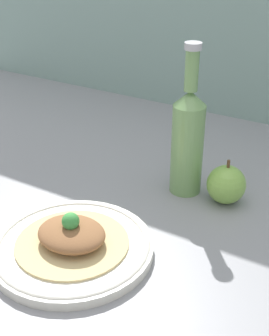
{
  "coord_description": "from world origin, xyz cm",
  "views": [
    {
      "loc": [
        35.69,
        -60.4,
        47.11
      ],
      "look_at": [
        0.58,
        -1.5,
        10.0
      ],
      "focal_mm": 50.0,
      "sensor_mm": 36.0,
      "label": 1
    }
  ],
  "objects_px": {
    "apple": "(226,184)",
    "cider_bottle": "(188,138)",
    "plate": "(73,247)",
    "plated_food": "(72,236)"
  },
  "relations": [
    {
      "from": "cider_bottle",
      "to": "apple",
      "type": "height_order",
      "value": "cider_bottle"
    },
    {
      "from": "plate",
      "to": "plated_food",
      "type": "xyz_separation_m",
      "value": [
        0.0,
        -0.0,
        0.02
      ]
    },
    {
      "from": "cider_bottle",
      "to": "apple",
      "type": "relative_size",
      "value": 3.32
    },
    {
      "from": "plate",
      "to": "plated_food",
      "type": "bearing_deg",
      "value": -82.87
    },
    {
      "from": "plated_food",
      "to": "plate",
      "type": "bearing_deg",
      "value": 97.13
    },
    {
      "from": "plated_food",
      "to": "cider_bottle",
      "type": "distance_m",
      "value": 0.29
    },
    {
      "from": "plate",
      "to": "cider_bottle",
      "type": "bearing_deg",
      "value": 75.15
    },
    {
      "from": "apple",
      "to": "cider_bottle",
      "type": "bearing_deg",
      "value": -179.51
    },
    {
      "from": "plated_food",
      "to": "apple",
      "type": "xyz_separation_m",
      "value": [
        0.15,
        0.27,
        0.0
      ]
    },
    {
      "from": "cider_bottle",
      "to": "plate",
      "type": "bearing_deg",
      "value": -104.85
    }
  ]
}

